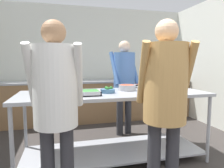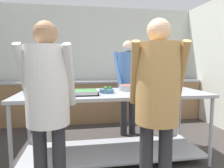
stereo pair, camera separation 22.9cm
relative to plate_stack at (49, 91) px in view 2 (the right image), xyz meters
The scene contains 11 objects.
wall_rear 2.49m from the plate_stack, 70.75° to the left, with size 4.88×0.06×2.65m.
back_counter 2.18m from the plate_stack, 67.42° to the left, with size 4.72×0.65×0.93m.
serving_counter 0.89m from the plate_stack, ahead, with size 2.48×0.90×0.93m.
plate_stack is the anchor object (origin of this frame).
serving_tray_roast 0.39m from the plate_stack, 16.96° to the right, with size 0.46×0.30×0.05m.
broccoli_bowl 0.73m from the plate_stack, ahead, with size 0.19×0.19×0.09m.
sauce_pan 1.06m from the plate_stack, ahead, with size 0.38×0.24×0.08m.
serving_tray_vegetables 1.55m from the plate_stack, 10.93° to the left, with size 0.49×0.30×0.05m.
guest_serving_left 0.76m from the plate_stack, 82.83° to the right, with size 0.50×0.38×1.69m.
guest_serving_right 1.40m from the plate_stack, 40.40° to the right, with size 0.54×0.42×1.71m.
cook_behind_counter 1.55m from the plate_stack, 35.74° to the left, with size 0.53×0.41×1.72m.
Camera 2 is at (-0.44, -0.87, 1.33)m, focal length 32.00 mm.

